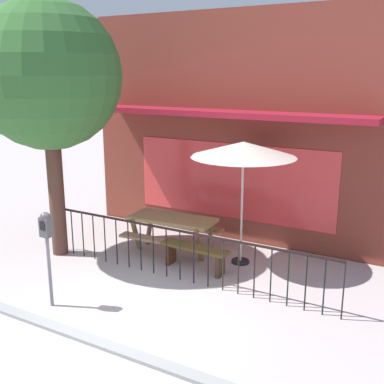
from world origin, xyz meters
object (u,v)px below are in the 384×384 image
object	(u,v)px
parking_meter_near	(47,234)
street_tree	(48,77)
picnic_table_left	(173,225)
patio_bench	(195,252)
patio_umbrella	(243,150)

from	to	relation	value
parking_meter_near	street_tree	bearing A→B (deg)	131.37
picnic_table_left	street_tree	distance (m)	3.85
picnic_table_left	parking_meter_near	xyz separation A→B (m)	(-0.48, -2.99, 0.62)
parking_meter_near	street_tree	xyz separation A→B (m)	(-1.56, 1.77, 2.40)
patio_bench	street_tree	bearing A→B (deg)	-167.26
patio_bench	parking_meter_near	size ratio (longest dim) A/B	0.88
parking_meter_near	street_tree	distance (m)	3.37
picnic_table_left	patio_umbrella	bearing A→B (deg)	7.27
patio_umbrella	street_tree	size ratio (longest dim) A/B	0.48
patio_bench	street_tree	distance (m)	4.42
patio_umbrella	patio_bench	bearing A→B (deg)	-130.26
patio_umbrella	street_tree	bearing A→B (deg)	-158.28
patio_bench	street_tree	size ratio (longest dim) A/B	0.28
parking_meter_near	picnic_table_left	bearing A→B (deg)	80.78
street_tree	patio_bench	bearing A→B (deg)	12.74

